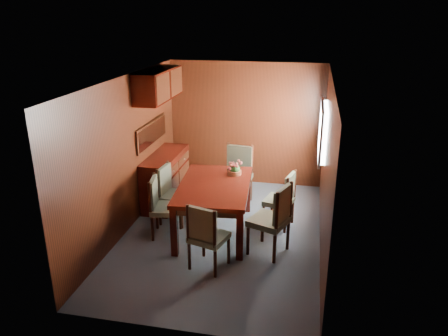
% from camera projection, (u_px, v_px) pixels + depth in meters
% --- Properties ---
extents(ground, '(4.50, 4.50, 0.00)m').
position_uv_depth(ground, '(222.00, 233.00, 6.86)').
color(ground, '#38424D').
rests_on(ground, ground).
extents(room_shell, '(3.06, 4.52, 2.41)m').
position_uv_depth(room_shell, '(220.00, 127.00, 6.62)').
color(room_shell, black).
rests_on(room_shell, ground).
extents(sideboard, '(0.48, 1.40, 0.90)m').
position_uv_depth(sideboard, '(166.00, 178.00, 7.86)').
color(sideboard, '#330B06').
rests_on(sideboard, ground).
extents(dining_table, '(1.20, 1.79, 0.80)m').
position_uv_depth(dining_table, '(214.00, 191.00, 6.70)').
color(dining_table, '#330B06').
rests_on(dining_table, ground).
extents(chair_left_near, '(0.50, 0.52, 0.96)m').
position_uv_depth(chair_left_near, '(161.00, 204.00, 6.64)').
color(chair_left_near, black).
rests_on(chair_left_near, ground).
extents(chair_left_far, '(0.48, 0.50, 0.97)m').
position_uv_depth(chair_left_far, '(171.00, 191.00, 7.09)').
color(chair_left_far, black).
rests_on(chair_left_far, ground).
extents(chair_right_near, '(0.63, 0.64, 1.07)m').
position_uv_depth(chair_right_near, '(274.00, 216.00, 6.10)').
color(chair_right_near, black).
rests_on(chair_right_near, ground).
extents(chair_right_far, '(0.52, 0.53, 0.93)m').
position_uv_depth(chair_right_far, '(283.00, 197.00, 6.91)').
color(chair_right_far, black).
rests_on(chair_right_far, ground).
extents(chair_head, '(0.56, 0.55, 0.96)m').
position_uv_depth(chair_head, '(206.00, 234.00, 5.74)').
color(chair_head, black).
rests_on(chair_head, ground).
extents(chair_foot, '(0.55, 0.53, 1.06)m').
position_uv_depth(chair_foot, '(238.00, 171.00, 7.79)').
color(chair_foot, black).
rests_on(chair_foot, ground).
extents(flower_centerpiece, '(0.24, 0.24, 0.24)m').
position_uv_depth(flower_centerpiece, '(235.00, 168.00, 7.02)').
color(flower_centerpiece, '#C86A3D').
rests_on(flower_centerpiece, dining_table).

